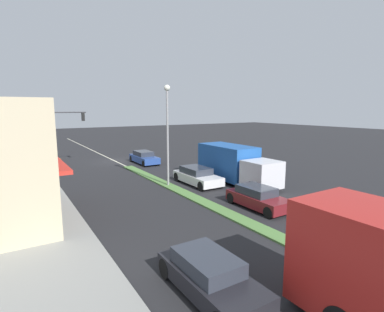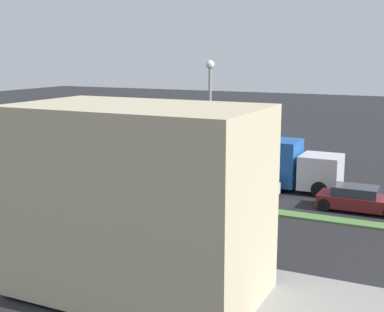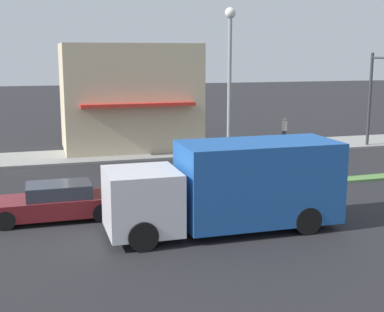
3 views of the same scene
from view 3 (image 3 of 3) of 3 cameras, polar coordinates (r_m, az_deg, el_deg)
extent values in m
plane|color=#232326|center=(21.53, -9.34, -4.51)|extent=(160.00, 160.00, 0.00)
cube|color=gray|center=(30.21, -12.44, -0.07)|extent=(4.00, 73.00, 0.12)
cube|color=#C6B793|center=(31.81, -6.61, 6.31)|extent=(4.61, 7.82, 6.11)
cube|color=red|center=(29.22, -5.70, 5.44)|extent=(0.70, 6.26, 0.20)
cylinder|color=#333338|center=(34.44, 18.43, 5.75)|extent=(0.18, 0.18, 5.60)
cylinder|color=gray|center=(22.11, 3.98, 5.51)|extent=(0.16, 0.16, 7.00)
sphere|color=silver|center=(22.07, 4.10, 14.98)|extent=(0.44, 0.44, 0.44)
cylinder|color=#282D42|center=(33.89, 9.79, 2.00)|extent=(0.26, 0.26, 0.82)
cylinder|color=#B7B2A8|center=(33.79, 9.83, 3.17)|extent=(0.34, 0.34, 0.58)
sphere|color=tan|center=(33.74, 9.85, 3.84)|extent=(0.22, 0.22, 0.22)
cube|color=silver|center=(16.52, -5.36, -4.75)|extent=(2.28, 2.20, 1.90)
cube|color=#1E519E|center=(17.55, 7.06, -2.68)|extent=(2.40, 5.10, 2.60)
cylinder|color=black|center=(15.70, -5.26, -8.53)|extent=(0.28, 0.90, 0.90)
cylinder|color=black|center=(17.72, -6.63, -6.28)|extent=(0.28, 0.90, 0.90)
cylinder|color=black|center=(17.45, 12.19, -6.74)|extent=(0.28, 0.90, 0.90)
cylinder|color=black|center=(19.29, 9.13, -4.93)|extent=(0.28, 0.90, 0.90)
cube|color=silver|center=(20.38, 4.25, -3.81)|extent=(1.87, 4.46, 0.62)
cube|color=#2D333D|center=(20.32, 4.86, -2.23)|extent=(1.59, 2.45, 0.50)
cylinder|color=black|center=(19.11, 0.12, -5.26)|extent=(0.22, 0.70, 0.70)
cylinder|color=black|center=(20.65, -1.20, -4.02)|extent=(0.22, 0.70, 0.70)
cylinder|color=black|center=(20.37, 9.77, -4.40)|extent=(0.22, 0.70, 0.70)
cylinder|color=black|center=(21.82, 7.84, -3.31)|extent=(0.22, 0.70, 0.70)
cube|color=maroon|center=(19.14, -14.54, -5.15)|extent=(1.71, 3.96, 0.61)
cube|color=#2D333D|center=(19.01, -14.02, -3.55)|extent=(1.46, 2.18, 0.47)
cylinder|color=black|center=(18.49, -19.28, -6.51)|extent=(0.22, 0.65, 0.65)
cylinder|color=black|center=(19.94, -19.09, -5.25)|extent=(0.22, 0.65, 0.65)
cylinder|color=black|center=(18.56, -9.59, -5.97)|extent=(0.22, 0.65, 0.65)
cylinder|color=black|center=(20.01, -10.12, -4.75)|extent=(0.22, 0.65, 0.65)
camera|label=1|loc=(32.89, -38.09, 8.83)|focal=28.00mm
camera|label=2|loc=(45.51, -21.12, 12.83)|focal=50.00mm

